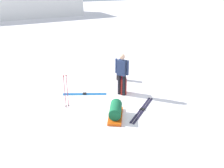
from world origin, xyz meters
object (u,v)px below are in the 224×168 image
(gear_sled, at_px, (116,111))
(ski_pair_near, at_px, (142,110))
(ski_poles_planted_near, at_px, (66,90))
(ski_pair_far, at_px, (85,94))
(skier_standing, at_px, (122,72))
(backpack_bright, at_px, (121,74))
(backpack_large_dark, at_px, (123,85))

(gear_sled, bearing_deg, ski_pair_near, 5.23)
(ski_poles_planted_near, distance_m, gear_sled, 1.92)
(ski_pair_near, xyz_separation_m, ski_pair_far, (-1.61, 1.91, 0.00))
(skier_standing, xyz_separation_m, gear_sled, (-0.83, -1.48, -0.73))
(skier_standing, distance_m, backpack_bright, 1.66)
(ski_pair_near, bearing_deg, backpack_bright, 83.37)
(gear_sled, bearing_deg, ski_pair_far, 105.51)
(ski_pair_near, distance_m, ski_pair_far, 2.50)
(ski_pair_near, bearing_deg, ski_poles_planted_near, 155.30)
(ski_pair_near, xyz_separation_m, backpack_bright, (0.33, 2.80, 0.27))
(ski_pair_near, bearing_deg, ski_pair_far, 130.15)
(backpack_large_dark, xyz_separation_m, ski_poles_planted_near, (-2.34, -0.33, 0.34))
(ski_poles_planted_near, bearing_deg, skier_standing, 6.61)
(backpack_large_dark, xyz_separation_m, gear_sled, (-0.94, -1.56, -0.13))
(ski_pair_near, relative_size, gear_sled, 1.27)
(ski_pair_near, relative_size, backpack_bright, 2.64)
(backpack_bright, bearing_deg, ski_poles_planted_near, -148.96)
(skier_standing, distance_m, ski_poles_planted_near, 2.26)
(ski_pair_far, bearing_deg, backpack_large_dark, -16.68)
(skier_standing, relative_size, ski_poles_planted_near, 1.35)
(ski_pair_near, xyz_separation_m, backpack_large_dark, (-0.11, 1.46, 0.34))
(skier_standing, relative_size, ski_pair_near, 1.10)
(ski_pair_near, bearing_deg, gear_sled, -174.77)
(backpack_large_dark, xyz_separation_m, backpack_bright, (0.44, 1.34, -0.07))
(skier_standing, height_order, backpack_bright, skier_standing)
(backpack_bright, bearing_deg, ski_pair_near, -96.63)
(ski_poles_planted_near, bearing_deg, backpack_bright, 31.04)
(backpack_large_dark, relative_size, gear_sled, 0.60)
(backpack_bright, bearing_deg, gear_sled, -115.48)
(skier_standing, distance_m, ski_pair_far, 1.76)
(backpack_bright, height_order, gear_sled, backpack_bright)
(backpack_bright, relative_size, ski_poles_planted_near, 0.47)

